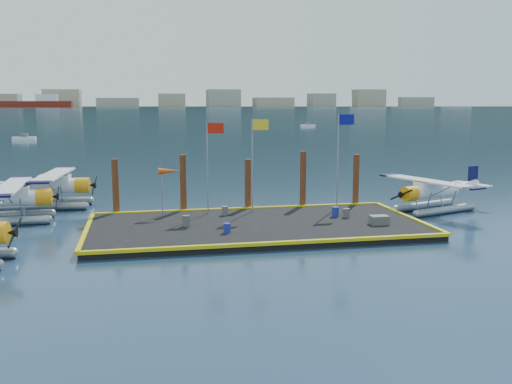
% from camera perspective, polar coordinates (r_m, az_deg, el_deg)
% --- Properties ---
extents(ground, '(4000.00, 4000.00, 0.00)m').
position_cam_1_polar(ground, '(34.90, 0.02, -3.82)').
color(ground, navy).
rests_on(ground, ground).
extents(dock, '(20.00, 10.00, 0.40)m').
position_cam_1_polar(dock, '(34.85, 0.02, -3.50)').
color(dock, black).
rests_on(dock, ground).
extents(dock_bumpers, '(20.25, 10.25, 0.18)m').
position_cam_1_polar(dock_bumpers, '(34.79, 0.02, -3.03)').
color(dock_bumpers, '#C8BA0B').
rests_on(dock_bumpers, dock).
extents(far_backdrop, '(3050.00, 2050.00, 810.00)m').
position_cam_1_polar(far_backdrop, '(1787.97, -3.57, 9.04)').
color(far_backdrop, black).
rests_on(far_backdrop, ground).
extents(seaplane_b, '(8.34, 9.19, 3.27)m').
position_cam_1_polar(seaplane_b, '(40.13, -23.67, -0.82)').
color(seaplane_b, gray).
rests_on(seaplane_b, ground).
extents(seaplane_c, '(8.66, 9.56, 3.39)m').
position_cam_1_polar(seaplane_c, '(44.56, -19.94, 0.37)').
color(seaplane_c, gray).
rests_on(seaplane_c, ground).
extents(seaplane_d, '(7.97, 8.50, 3.05)m').
position_cam_1_polar(seaplane_d, '(42.20, 17.13, -0.14)').
color(seaplane_d, gray).
rests_on(seaplane_d, ground).
extents(drum_0, '(0.45, 0.45, 0.64)m').
position_cam_1_polar(drum_0, '(34.28, -7.00, -2.89)').
color(drum_0, '#505155').
rests_on(drum_0, dock).
extents(drum_2, '(0.45, 0.45, 0.63)m').
position_cam_1_polar(drum_2, '(37.25, 7.94, -1.96)').
color(drum_2, '#1C289B').
rests_on(drum_2, dock).
extents(drum_3, '(0.39, 0.39, 0.56)m').
position_cam_1_polar(drum_3, '(32.36, -2.91, -3.62)').
color(drum_3, '#1C289B').
rests_on(drum_3, dock).
extents(drum_4, '(0.41, 0.41, 0.58)m').
position_cam_1_polar(drum_4, '(37.10, 9.03, -2.07)').
color(drum_4, '#505155').
rests_on(drum_4, dock).
extents(drum_5, '(0.42, 0.42, 0.60)m').
position_cam_1_polar(drum_5, '(37.34, -3.11, -1.88)').
color(drum_5, '#505155').
rests_on(drum_5, dock).
extents(crate, '(1.07, 0.72, 0.54)m').
position_cam_1_polar(crate, '(35.34, 12.21, -2.75)').
color(crate, '#505155').
rests_on(crate, dock).
extents(flagpole_red, '(1.14, 0.08, 6.00)m').
position_cam_1_polar(flagpole_red, '(37.57, -4.57, 3.86)').
color(flagpole_red, gray).
rests_on(flagpole_red, dock).
extents(flagpole_yellow, '(1.14, 0.08, 6.20)m').
position_cam_1_polar(flagpole_yellow, '(38.03, -0.08, 4.13)').
color(flagpole_yellow, gray).
rests_on(flagpole_yellow, dock).
extents(flagpole_blue, '(1.14, 0.08, 6.50)m').
position_cam_1_polar(flagpole_blue, '(39.63, 8.48, 4.48)').
color(flagpole_blue, gray).
rests_on(flagpole_blue, dock).
extents(windsock, '(1.40, 0.44, 3.12)m').
position_cam_1_polar(windsock, '(37.46, -8.70, 1.98)').
color(windsock, gray).
rests_on(windsock, dock).
extents(piling_0, '(0.44, 0.44, 4.00)m').
position_cam_1_polar(piling_0, '(39.21, -13.85, 0.32)').
color(piling_0, '#4E2316').
rests_on(piling_0, ground).
extents(piling_1, '(0.44, 0.44, 4.20)m').
position_cam_1_polar(piling_1, '(39.25, -7.29, 0.66)').
color(piling_1, '#4E2316').
rests_on(piling_1, ground).
extents(piling_2, '(0.44, 0.44, 3.80)m').
position_cam_1_polar(piling_2, '(39.86, -0.82, 0.57)').
color(piling_2, '#4E2316').
rests_on(piling_2, ground).
extents(piling_3, '(0.44, 0.44, 4.30)m').
position_cam_1_polar(piling_3, '(40.74, 4.72, 1.08)').
color(piling_3, '#4E2316').
rests_on(piling_3, ground).
extents(piling_4, '(0.44, 0.44, 4.00)m').
position_cam_1_polar(piling_4, '(42.04, 9.96, 1.01)').
color(piling_4, '#4E2316').
rests_on(piling_4, ground).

